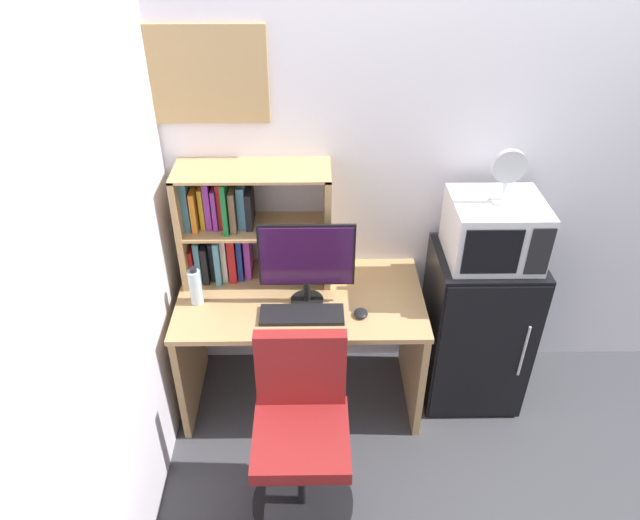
# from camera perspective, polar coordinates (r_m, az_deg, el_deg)

# --- Properties ---
(wall_back) EXTENTS (6.40, 0.04, 2.60)m
(wall_back) POSITION_cam_1_polar(r_m,az_deg,el_deg) (3.29, 21.86, 8.71)
(wall_back) COLOR silver
(wall_back) RESTS_ON ground_plane
(wall_left) EXTENTS (0.04, 4.40, 2.60)m
(wall_left) POSITION_cam_1_polar(r_m,az_deg,el_deg) (1.88, -25.46, -13.17)
(wall_left) COLOR silver
(wall_left) RESTS_ON ground_plane
(desk) EXTENTS (1.27, 0.68, 0.73)m
(desk) POSITION_cam_1_polar(r_m,az_deg,el_deg) (3.17, -1.83, -6.66)
(desk) COLOR tan
(desk) RESTS_ON ground_plane
(hutch_bookshelf) EXTENTS (0.77, 0.29, 0.63)m
(hutch_bookshelf) POSITION_cam_1_polar(r_m,az_deg,el_deg) (3.06, -8.32, 3.48)
(hutch_bookshelf) COLOR tan
(hutch_bookshelf) RESTS_ON desk
(monitor) EXTENTS (0.47, 0.16, 0.45)m
(monitor) POSITION_cam_1_polar(r_m,az_deg,el_deg) (2.85, -1.31, 0.04)
(monitor) COLOR black
(monitor) RESTS_ON desk
(keyboard) EXTENTS (0.41, 0.15, 0.02)m
(keyboard) POSITION_cam_1_polar(r_m,az_deg,el_deg) (2.90, -1.77, -5.34)
(keyboard) COLOR black
(keyboard) RESTS_ON desk
(computer_mouse) EXTENTS (0.07, 0.08, 0.03)m
(computer_mouse) POSITION_cam_1_polar(r_m,az_deg,el_deg) (2.91, 3.98, -5.19)
(computer_mouse) COLOR black
(computer_mouse) RESTS_ON desk
(water_bottle) EXTENTS (0.06, 0.06, 0.21)m
(water_bottle) POSITION_cam_1_polar(r_m,az_deg,el_deg) (3.00, -12.00, -2.55)
(water_bottle) COLOR silver
(water_bottle) RESTS_ON desk
(mini_fridge) EXTENTS (0.53, 0.49, 0.94)m
(mini_fridge) POSITION_cam_1_polar(r_m,az_deg,el_deg) (3.35, 14.86, -6.34)
(mini_fridge) COLOR black
(mini_fridge) RESTS_ON ground_plane
(microwave) EXTENTS (0.44, 0.40, 0.31)m
(microwave) POSITION_cam_1_polar(r_m,az_deg,el_deg) (3.00, 16.58, 2.82)
(microwave) COLOR silver
(microwave) RESTS_ON mini_fridge
(desk_fan) EXTENTS (0.16, 0.11, 0.27)m
(desk_fan) POSITION_cam_1_polar(r_m,az_deg,el_deg) (2.86, 17.78, 8.09)
(desk_fan) COLOR silver
(desk_fan) RESTS_ON microwave
(desk_chair) EXTENTS (0.49, 0.49, 0.93)m
(desk_chair) POSITION_cam_1_polar(r_m,az_deg,el_deg) (2.78, -1.80, -16.96)
(desk_chair) COLOR black
(desk_chair) RESTS_ON ground_plane
(wall_corkboard) EXTENTS (0.56, 0.02, 0.45)m
(wall_corkboard) POSITION_cam_1_polar(r_m,az_deg,el_deg) (2.89, -10.83, 17.21)
(wall_corkboard) COLOR tan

